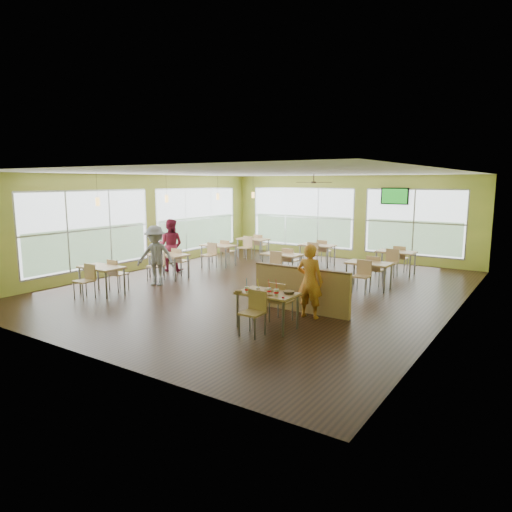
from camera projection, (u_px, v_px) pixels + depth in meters
name	position (u px, v px, depth m)	size (l,w,h in m)	color
room	(264.00, 231.00, 12.64)	(12.00, 12.04, 3.20)	black
window_bays	(248.00, 223.00, 16.63)	(9.24, 10.24, 2.38)	white
main_table	(267.00, 298.00, 9.24)	(1.22, 1.52, 0.87)	tan
half_wall_divider	(301.00, 289.00, 10.45)	(2.40, 0.14, 1.04)	tan
dining_tables	(265.00, 254.00, 14.78)	(6.92, 8.72, 0.87)	tan
pendant_lights	(193.00, 198.00, 14.80)	(0.11, 7.31, 0.86)	#2D2119
ceiling_fan	(314.00, 182.00, 14.89)	(1.25, 1.25, 0.29)	#2D2119
tv_backwall	(395.00, 196.00, 16.36)	(1.00, 0.07, 0.60)	black
man_plaid	(310.00, 281.00, 9.94)	(0.60, 0.39, 1.64)	orange
patron_maroon	(171.00, 245.00, 15.19)	(0.85, 0.66, 1.75)	maroon
patron_grey	(156.00, 256.00, 13.08)	(1.12, 0.64, 1.73)	slate
cup_blue	(247.00, 289.00, 9.21)	(0.09, 0.09, 0.32)	white
cup_yellow	(258.00, 290.00, 9.15)	(0.09, 0.09, 0.31)	white
cup_red_near	(269.00, 291.00, 9.08)	(0.09, 0.09, 0.32)	white
cup_red_far	(276.00, 292.00, 8.94)	(0.10, 0.10, 0.36)	white
food_basket	(289.00, 292.00, 9.11)	(0.24, 0.24, 0.05)	black
ketchup_cup	(283.00, 298.00, 8.76)	(0.05, 0.05, 0.02)	#B00010
wrapper_left	(238.00, 291.00, 9.24)	(0.18, 0.16, 0.04)	olive
wrapper_mid	(269.00, 290.00, 9.28)	(0.20, 0.18, 0.05)	olive
wrapper_right	(270.00, 295.00, 8.95)	(0.13, 0.12, 0.03)	olive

